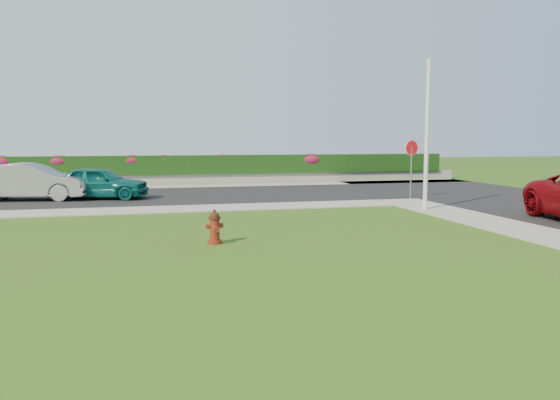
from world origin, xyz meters
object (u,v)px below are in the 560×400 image
object	(u,v)px
sedan_teal	(100,183)
stop_sign	(411,155)
utility_pole	(427,136)
sedan_silver	(32,182)
fire_hydrant	(215,228)

from	to	relation	value
sedan_teal	stop_sign	bearing A→B (deg)	-88.79
sedan_teal	stop_sign	size ratio (longest dim) A/B	1.59
sedan_teal	utility_pole	distance (m)	13.97
sedan_teal	utility_pole	xyz separation A→B (m)	(12.10, -6.69, 2.03)
sedan_teal	utility_pole	world-z (taller)	utility_pole
sedan_silver	fire_hydrant	bearing A→B (deg)	-141.22
sedan_silver	stop_sign	size ratio (longest dim) A/B	1.83
stop_sign	sedan_teal	bearing A→B (deg)	178.12
sedan_teal	sedan_silver	world-z (taller)	sedan_silver
utility_pole	stop_sign	bearing A→B (deg)	70.89
fire_hydrant	sedan_silver	bearing A→B (deg)	112.49
fire_hydrant	stop_sign	world-z (taller)	stop_sign
sedan_silver	utility_pole	distance (m)	16.51
sedan_teal	stop_sign	xyz separation A→B (m)	(13.30, -3.22, 1.21)
sedan_silver	stop_sign	xyz separation A→B (m)	(16.09, -3.40, 1.13)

